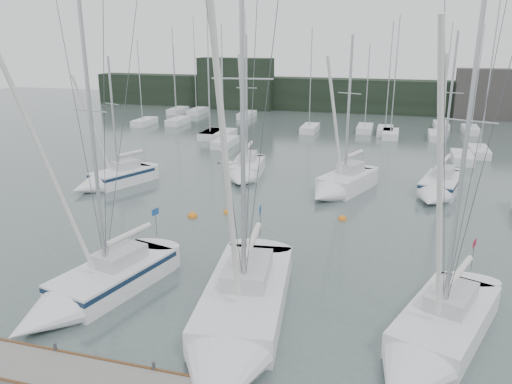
# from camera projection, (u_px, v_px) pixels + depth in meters

# --- Properties ---
(ground) EXTENTS (160.00, 160.00, 0.00)m
(ground) POSITION_uv_depth(u_px,v_px,m) (243.00, 326.00, 20.66)
(ground) COLOR #4A5A56
(ground) RESTS_ON ground
(far_treeline) EXTENTS (90.00, 4.00, 5.00)m
(far_treeline) POSITION_uv_depth(u_px,v_px,m) (363.00, 96.00, 76.75)
(far_treeline) COLOR black
(far_treeline) RESTS_ON ground
(far_building_left) EXTENTS (12.00, 3.00, 8.00)m
(far_building_left) POSITION_uv_depth(u_px,v_px,m) (235.00, 84.00, 79.70)
(far_building_left) COLOR black
(far_building_left) RESTS_ON ground
(far_building_right) EXTENTS (10.00, 3.00, 7.00)m
(far_building_right) POSITION_uv_depth(u_px,v_px,m) (493.00, 94.00, 69.90)
(far_building_right) COLOR #3B3836
(far_building_right) RESTS_ON ground
(mast_forest) EXTENTS (56.86, 26.59, 14.90)m
(mast_forest) POSITION_uv_depth(u_px,v_px,m) (348.00, 129.00, 60.73)
(mast_forest) COLOR silver
(mast_forest) RESTS_ON ground
(sailboat_near_left) EXTENTS (4.71, 9.07, 14.33)m
(sailboat_near_left) POSITION_uv_depth(u_px,v_px,m) (87.00, 291.00, 22.27)
(sailboat_near_left) COLOR silver
(sailboat_near_left) RESTS_ON ground
(sailboat_near_center) EXTENTS (4.79, 12.29, 16.98)m
(sailboat_near_center) POSITION_uv_depth(u_px,v_px,m) (235.00, 330.00, 19.38)
(sailboat_near_center) COLOR silver
(sailboat_near_center) RESTS_ON ground
(sailboat_near_right) EXTENTS (5.77, 9.43, 14.69)m
(sailboat_near_right) POSITION_uv_depth(u_px,v_px,m) (430.00, 344.00, 18.58)
(sailboat_near_right) COLOR silver
(sailboat_near_right) RESTS_ON ground
(sailboat_mid_a) EXTENTS (4.91, 7.28, 10.75)m
(sailboat_mid_a) POSITION_uv_depth(u_px,v_px,m) (109.00, 180.00, 39.37)
(sailboat_mid_a) COLOR silver
(sailboat_mid_a) RESTS_ON ground
(sailboat_mid_b) EXTENTS (3.32, 7.28, 12.31)m
(sailboat_mid_b) POSITION_uv_depth(u_px,v_px,m) (245.00, 172.00, 41.67)
(sailboat_mid_b) COLOR silver
(sailboat_mid_b) RESTS_ON ground
(sailboat_mid_c) EXTENTS (5.12, 7.88, 12.36)m
(sailboat_mid_c) POSITION_uv_depth(u_px,v_px,m) (338.00, 186.00, 37.53)
(sailboat_mid_c) COLOR silver
(sailboat_mid_c) RESTS_ON ground
(sailboat_mid_d) EXTENTS (4.22, 8.05, 12.60)m
(sailboat_mid_d) POSITION_uv_depth(u_px,v_px,m) (438.00, 189.00, 37.11)
(sailboat_mid_d) COLOR silver
(sailboat_mid_d) RESTS_ON ground
(buoy_a) EXTENTS (0.54, 0.54, 0.54)m
(buoy_a) POSITION_uv_depth(u_px,v_px,m) (227.00, 213.00, 33.73)
(buoy_a) COLOR orange
(buoy_a) RESTS_ON ground
(buoy_b) EXTENTS (0.56, 0.56, 0.56)m
(buoy_b) POSITION_uv_depth(u_px,v_px,m) (342.00, 219.00, 32.56)
(buoy_b) COLOR orange
(buoy_b) RESTS_ON ground
(buoy_c) EXTENTS (0.64, 0.64, 0.64)m
(buoy_c) POSITION_uv_depth(u_px,v_px,m) (193.00, 217.00, 33.05)
(buoy_c) COLOR orange
(buoy_c) RESTS_ON ground
(seagull) EXTENTS (0.96, 0.43, 0.19)m
(seagull) POSITION_uv_depth(u_px,v_px,m) (229.00, 163.00, 20.40)
(seagull) COLOR white
(seagull) RESTS_ON ground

